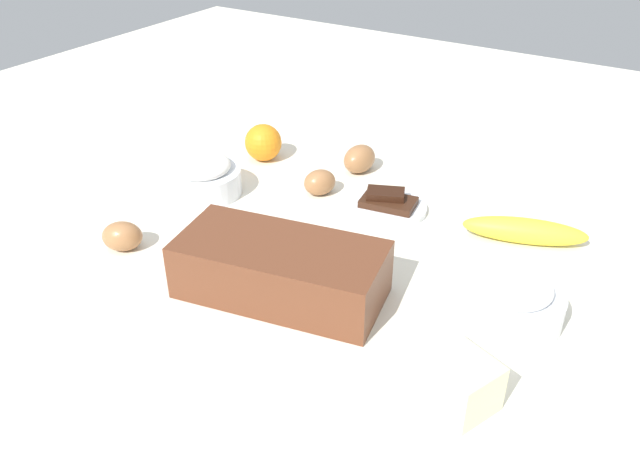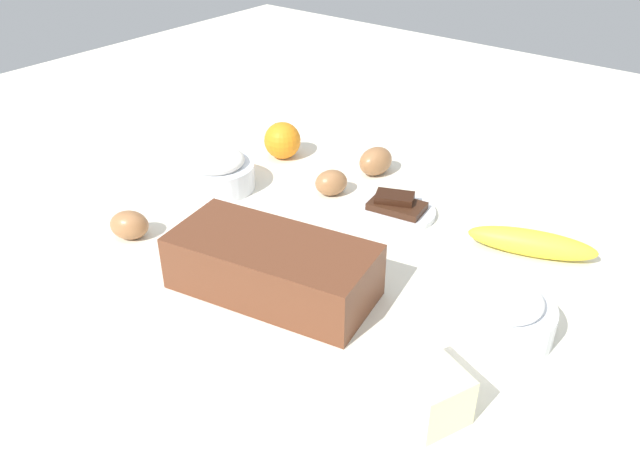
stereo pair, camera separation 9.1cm
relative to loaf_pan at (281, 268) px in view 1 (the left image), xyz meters
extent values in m
cube|color=silver|center=(0.01, -0.12, -0.05)|extent=(2.40, 2.40, 0.02)
cube|color=brown|center=(0.00, 0.00, 0.00)|extent=(0.30, 0.18, 0.08)
cube|color=black|center=(0.00, 0.00, 0.00)|extent=(0.29, 0.17, 0.07)
cylinder|color=white|center=(0.28, -0.17, -0.02)|extent=(0.13, 0.13, 0.04)
torus|color=white|center=(0.28, -0.17, 0.00)|extent=(0.13, 0.13, 0.01)
ellipsoid|color=white|center=(0.28, -0.17, 0.01)|extent=(0.10, 0.10, 0.04)
cylinder|color=white|center=(-0.29, -0.11, -0.02)|extent=(0.13, 0.13, 0.05)
torus|color=white|center=(-0.29, -0.11, 0.00)|extent=(0.13, 0.13, 0.01)
ellipsoid|color=white|center=(-0.29, -0.11, 0.01)|extent=(0.10, 0.10, 0.03)
ellipsoid|color=yellow|center=(-0.24, -0.31, -0.02)|extent=(0.19, 0.10, 0.04)
sphere|color=orange|center=(0.28, -0.34, -0.01)|extent=(0.07, 0.07, 0.07)
cube|color=#F4EDB2|center=(-0.28, 0.06, -0.01)|extent=(0.11, 0.09, 0.06)
ellipsoid|color=#9D693F|center=(0.11, -0.27, -0.02)|extent=(0.07, 0.07, 0.05)
ellipsoid|color=#9C683F|center=(0.09, -0.39, -0.02)|extent=(0.06, 0.08, 0.05)
ellipsoid|color=#A06B41|center=(0.27, 0.04, -0.02)|extent=(0.08, 0.07, 0.05)
cylinder|color=white|center=(-0.02, -0.29, -0.04)|extent=(0.13, 0.13, 0.01)
cube|color=#381E11|center=(-0.02, -0.29, -0.03)|extent=(0.10, 0.07, 0.01)
cube|color=black|center=(-0.01, -0.29, -0.01)|extent=(0.07, 0.06, 0.01)
camera|label=1|loc=(-0.43, 0.58, 0.50)|focal=36.30mm
camera|label=2|loc=(-0.50, 0.53, 0.50)|focal=36.30mm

